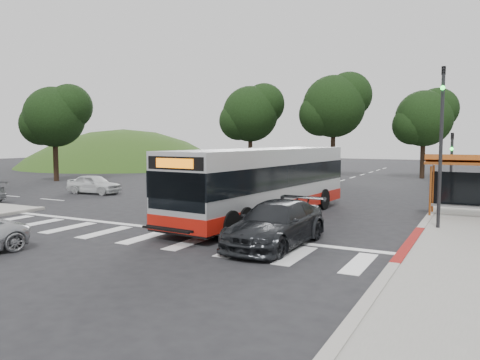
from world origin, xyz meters
The scene contains 17 objects.
ground centered at (0.00, 0.00, 0.00)m, with size 140.00×140.00×0.00m, color black.
sidewalk_east centered at (11.00, 8.00, 0.06)m, with size 4.00×40.00×0.12m, color gray.
curb_east centered at (9.00, 8.00, 0.07)m, with size 0.30×40.00×0.15m, color #9E9991.
curb_east_red centered at (9.00, -2.00, 0.08)m, with size 0.32×6.00×0.15m, color maroon.
hillside_nw centered at (-32.00, 30.00, 0.00)m, with size 44.00×44.00×10.00m, color #284616.
crosswalk_ladder centered at (0.00, -5.00, 0.01)m, with size 18.00×2.60×0.01m, color silver.
bus_shelter centered at (10.80, 5.10, 2.35)m, with size 4.20×1.60×2.86m.
traffic_signal_ne_tall centered at (9.60, 1.49, 3.88)m, with size 0.18×0.37×6.50m.
traffic_signal_ne_short centered at (9.60, 8.49, 2.48)m, with size 0.18×0.37×4.00m.
tree_north_a centered at (-1.92, 26.07, 6.92)m, with size 6.60×6.15×10.17m.
tree_north_b centered at (6.07, 28.06, 5.66)m, with size 5.72×5.33×8.43m.
tree_north_c centered at (-9.92, 24.06, 6.29)m, with size 6.16×5.74×9.30m.
tree_west_a centered at (-21.93, 10.06, 5.66)m, with size 5.72×5.33×8.43m.
transit_bus centered at (2.15, 0.94, 1.61)m, with size 2.70×12.47×3.22m, color #B3B6B8, non-canonical shape.
pedestrian centered at (1.84, -3.09, 0.93)m, with size 0.68×0.45×1.87m, color silver.
dark_sedan centered at (4.88, -3.97, 0.76)m, with size 2.12×5.20×1.51m, color black.
west_car_white centered at (-12.07, 4.53, 0.65)m, with size 1.53×3.79×1.29m, color silver.
Camera 1 is at (11.16, -18.61, 3.66)m, focal length 35.00 mm.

